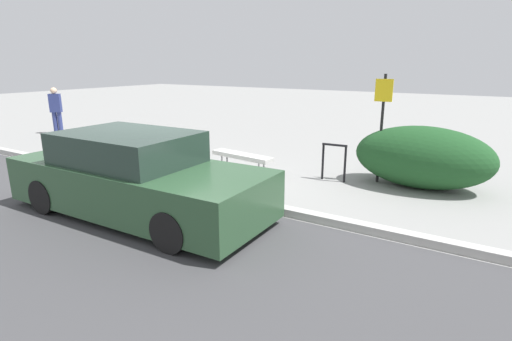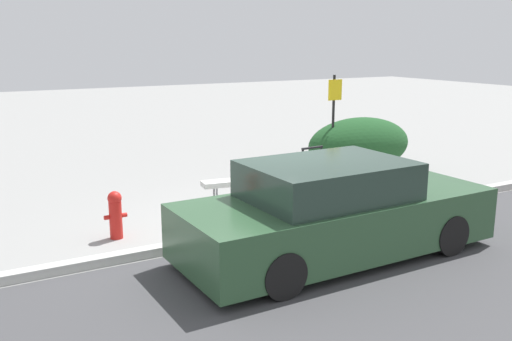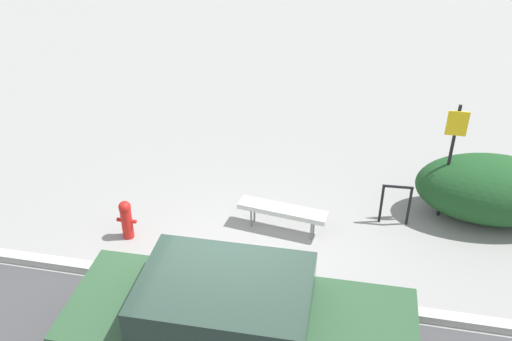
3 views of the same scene
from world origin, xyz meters
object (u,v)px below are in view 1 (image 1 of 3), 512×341
Objects in this scene: bench at (242,156)px; parked_car_near at (136,177)px; fire_hydrant at (136,150)px; bike_rack at (334,158)px; pedestrian at (56,109)px; sign_post at (382,119)px.

parked_car_near is at bearing -84.69° from bench.
parked_car_near reaches higher than fire_hydrant.
bike_rack is at bearing 25.29° from bench.
pedestrian is (-8.72, 1.04, 0.46)m from bench.
fire_hydrant is 6.32m from pedestrian.
bike_rack is (2.00, 0.62, 0.07)m from bench.
bench is 2.79m from fire_hydrant.
bike_rack is 0.50× the size of pedestrian.
pedestrian reaches higher than fire_hydrant.
bike_rack is at bearing 58.72° from parked_car_near.
fire_hydrant is (-5.53, -1.78, -0.98)m from sign_post.
bike_rack is 0.18× the size of parked_car_near.
bench is at bearing 15.63° from fire_hydrant.
bench is 3.04m from parked_car_near.
fire_hydrant is 0.16× the size of parked_car_near.
pedestrian is at bearing -178.74° from bench.
bench is 0.72× the size of sign_post.
bench is at bearing -160.11° from sign_post.
sign_post is 11.58m from pedestrian.
bike_rack is 1.30m from sign_post.
pedestrian is at bearing 177.76° from bike_rack.
bench is 0.35× the size of parked_car_near.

